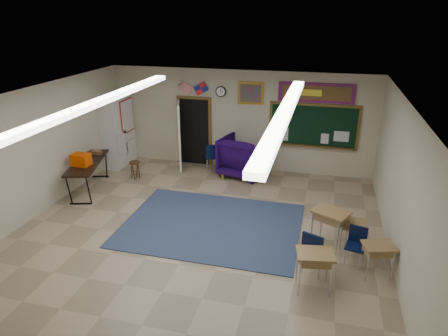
% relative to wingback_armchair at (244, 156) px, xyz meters
% --- Properties ---
extents(floor, '(9.00, 9.00, 0.00)m').
position_rel_wingback_armchair_xyz_m(floor, '(-0.31, -3.94, -0.59)').
color(floor, tan).
rests_on(floor, ground).
extents(back_wall, '(8.00, 0.04, 3.00)m').
position_rel_wingback_armchair_xyz_m(back_wall, '(-0.31, 0.56, 0.91)').
color(back_wall, '#BFB69A').
rests_on(back_wall, floor).
extents(left_wall, '(0.04, 9.00, 3.00)m').
position_rel_wingback_armchair_xyz_m(left_wall, '(-4.31, -3.94, 0.91)').
color(left_wall, '#BFB69A').
rests_on(left_wall, floor).
extents(right_wall, '(0.04, 9.00, 3.00)m').
position_rel_wingback_armchair_xyz_m(right_wall, '(3.69, -3.94, 0.91)').
color(right_wall, '#BFB69A').
rests_on(right_wall, floor).
extents(ceiling, '(8.00, 9.00, 0.04)m').
position_rel_wingback_armchair_xyz_m(ceiling, '(-0.31, -3.94, 2.41)').
color(ceiling, '#BAB9B5').
rests_on(ceiling, back_wall).
extents(area_rug, '(4.00, 3.00, 0.02)m').
position_rel_wingback_armchair_xyz_m(area_rug, '(-0.11, -3.14, -0.58)').
color(area_rug, '#2D3955').
rests_on(area_rug, floor).
extents(fluorescent_strips, '(3.86, 6.00, 0.10)m').
position_rel_wingback_armchair_xyz_m(fluorescent_strips, '(-0.31, -3.94, 2.35)').
color(fluorescent_strips, white).
rests_on(fluorescent_strips, ceiling).
extents(doorway, '(1.10, 0.89, 2.16)m').
position_rel_wingback_armchair_xyz_m(doorway, '(-1.81, 0.42, 0.47)').
color(doorway, black).
rests_on(doorway, back_wall).
extents(chalkboard, '(2.55, 0.14, 1.30)m').
position_rel_wingback_armchair_xyz_m(chalkboard, '(1.89, 0.53, 0.87)').
color(chalkboard, brown).
rests_on(chalkboard, back_wall).
extents(bulletin_board, '(2.10, 0.05, 0.55)m').
position_rel_wingback_armchair_xyz_m(bulletin_board, '(1.89, 0.53, 1.86)').
color(bulletin_board, red).
rests_on(bulletin_board, back_wall).
extents(framed_art_print, '(0.75, 0.05, 0.65)m').
position_rel_wingback_armchair_xyz_m(framed_art_print, '(0.04, 0.53, 1.76)').
color(framed_art_print, '#A57A20').
rests_on(framed_art_print, back_wall).
extents(wall_clock, '(0.32, 0.05, 0.32)m').
position_rel_wingback_armchair_xyz_m(wall_clock, '(-0.86, 0.53, 1.76)').
color(wall_clock, black).
rests_on(wall_clock, back_wall).
extents(wall_flags, '(1.16, 0.06, 0.70)m').
position_rel_wingback_armchair_xyz_m(wall_flags, '(-1.71, 0.50, 1.89)').
color(wall_flags, red).
rests_on(wall_flags, back_wall).
extents(storage_cabinet, '(0.59, 1.25, 2.20)m').
position_rel_wingback_armchair_xyz_m(storage_cabinet, '(-4.02, -0.09, 0.51)').
color(storage_cabinet, silver).
rests_on(storage_cabinet, floor).
extents(wingback_armchair, '(1.53, 1.56, 1.18)m').
position_rel_wingback_armchair_xyz_m(wingback_armchair, '(0.00, 0.00, 0.00)').
color(wingback_armchair, '#180536').
rests_on(wingback_armchair, floor).
extents(student_chair_reading, '(0.59, 0.59, 0.91)m').
position_rel_wingback_armchair_xyz_m(student_chair_reading, '(-0.98, 0.05, -0.14)').
color(student_chair_reading, black).
rests_on(student_chair_reading, floor).
extents(student_chair_desk_a, '(0.58, 0.58, 0.89)m').
position_rel_wingback_armchair_xyz_m(student_chair_desk_a, '(2.24, -4.32, -0.14)').
color(student_chair_desk_a, black).
rests_on(student_chair_desk_a, floor).
extents(student_chair_desk_b, '(0.45, 0.45, 0.76)m').
position_rel_wingback_armchair_xyz_m(student_chair_desk_b, '(2.98, -3.90, -0.21)').
color(student_chair_desk_b, black).
rests_on(student_chair_desk_b, floor).
extents(student_desk_front_left, '(0.85, 0.77, 0.83)m').
position_rel_wingback_armchair_xyz_m(student_desk_front_left, '(2.49, -3.37, -0.13)').
color(student_desk_front_left, olive).
rests_on(student_desk_front_left, floor).
extents(student_desk_front_right, '(0.55, 0.43, 0.63)m').
position_rel_wingback_armchair_xyz_m(student_desk_front_right, '(2.95, -3.31, -0.24)').
color(student_desk_front_right, olive).
rests_on(student_desk_front_right, floor).
extents(student_desk_back_left, '(0.71, 0.58, 0.76)m').
position_rel_wingback_armchair_xyz_m(student_desk_back_left, '(2.24, -4.86, -0.16)').
color(student_desk_back_left, olive).
rests_on(student_desk_back_left, floor).
extents(student_desk_back_right, '(0.64, 0.54, 0.66)m').
position_rel_wingback_armchair_xyz_m(student_desk_back_right, '(3.34, -4.17, -0.22)').
color(student_desk_back_right, olive).
rests_on(student_desk_back_right, floor).
extents(folding_table, '(1.19, 2.11, 1.14)m').
position_rel_wingback_armchair_xyz_m(folding_table, '(-3.86, -2.12, -0.14)').
color(folding_table, black).
rests_on(folding_table, floor).
extents(wooden_stool, '(0.30, 0.30, 0.53)m').
position_rel_wingback_armchair_xyz_m(wooden_stool, '(-3.01, -1.09, -0.32)').
color(wooden_stool, '#4F3017').
rests_on(wooden_stool, floor).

